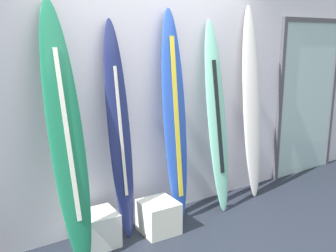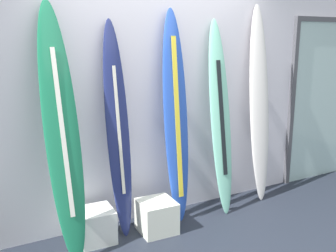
{
  "view_description": "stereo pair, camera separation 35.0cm",
  "coord_description": "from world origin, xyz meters",
  "px_view_note": "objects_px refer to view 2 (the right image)",
  "views": [
    {
      "loc": [
        -2.12,
        -2.13,
        1.89
      ],
      "look_at": [
        -0.04,
        0.95,
        1.04
      ],
      "focal_mm": 41.14,
      "sensor_mm": 36.0,
      "label": 1
    },
    {
      "loc": [
        -1.82,
        -2.31,
        1.89
      ],
      "look_at": [
        -0.04,
        0.95,
        1.04
      ],
      "focal_mm": 41.14,
      "sensor_mm": 36.0,
      "label": 2
    }
  ],
  "objects_px": {
    "surfboard_cobalt": "(176,118)",
    "surfboard_seafoam": "(220,120)",
    "surfboard_ivory": "(259,105)",
    "surfboard_navy": "(118,131)",
    "surfboard_emerald": "(62,133)",
    "display_block_left": "(96,225)",
    "glass_door": "(323,97)",
    "display_block_center": "(157,216)"
  },
  "relations": [
    {
      "from": "surfboard_cobalt",
      "to": "surfboard_seafoam",
      "type": "height_order",
      "value": "surfboard_cobalt"
    },
    {
      "from": "surfboard_cobalt",
      "to": "surfboard_ivory",
      "type": "relative_size",
      "value": 0.97
    },
    {
      "from": "surfboard_seafoam",
      "to": "surfboard_navy",
      "type": "bearing_deg",
      "value": 177.99
    },
    {
      "from": "surfboard_emerald",
      "to": "surfboard_cobalt",
      "type": "relative_size",
      "value": 1.02
    },
    {
      "from": "surfboard_emerald",
      "to": "surfboard_ivory",
      "type": "distance_m",
      "value": 2.3
    },
    {
      "from": "surfboard_ivory",
      "to": "display_block_left",
      "type": "bearing_deg",
      "value": -177.55
    },
    {
      "from": "display_block_left",
      "to": "glass_door",
      "type": "relative_size",
      "value": 0.16
    },
    {
      "from": "surfboard_navy",
      "to": "surfboard_ivory",
      "type": "bearing_deg",
      "value": 0.33
    },
    {
      "from": "surfboard_navy",
      "to": "surfboard_cobalt",
      "type": "distance_m",
      "value": 0.63
    },
    {
      "from": "surfboard_seafoam",
      "to": "surfboard_ivory",
      "type": "relative_size",
      "value": 0.93
    },
    {
      "from": "surfboard_ivory",
      "to": "display_block_center",
      "type": "xyz_separation_m",
      "value": [
        -1.43,
        -0.19,
        -0.97
      ]
    },
    {
      "from": "glass_door",
      "to": "display_block_center",
      "type": "bearing_deg",
      "value": -172.66
    },
    {
      "from": "display_block_center",
      "to": "glass_door",
      "type": "distance_m",
      "value": 2.87
    },
    {
      "from": "surfboard_navy",
      "to": "display_block_center",
      "type": "relative_size",
      "value": 5.75
    },
    {
      "from": "surfboard_seafoam",
      "to": "display_block_center",
      "type": "bearing_deg",
      "value": -170.72
    },
    {
      "from": "surfboard_navy",
      "to": "display_block_center",
      "type": "distance_m",
      "value": 0.95
    },
    {
      "from": "surfboard_emerald",
      "to": "display_block_center",
      "type": "relative_size",
      "value": 6.16
    },
    {
      "from": "surfboard_cobalt",
      "to": "surfboard_ivory",
      "type": "distance_m",
      "value": 1.12
    },
    {
      "from": "surfboard_cobalt",
      "to": "surfboard_seafoam",
      "type": "relative_size",
      "value": 1.04
    },
    {
      "from": "surfboard_seafoam",
      "to": "surfboard_cobalt",
      "type": "bearing_deg",
      "value": 175.62
    },
    {
      "from": "surfboard_emerald",
      "to": "surfboard_navy",
      "type": "bearing_deg",
      "value": 12.99
    },
    {
      "from": "surfboard_emerald",
      "to": "glass_door",
      "type": "height_order",
      "value": "surfboard_emerald"
    },
    {
      "from": "surfboard_cobalt",
      "to": "glass_door",
      "type": "xyz_separation_m",
      "value": [
        2.37,
        0.17,
        0.01
      ]
    },
    {
      "from": "display_block_center",
      "to": "surfboard_navy",
      "type": "bearing_deg",
      "value": 150.39
    },
    {
      "from": "surfboard_emerald",
      "to": "surfboard_seafoam",
      "type": "relative_size",
      "value": 1.06
    },
    {
      "from": "surfboard_seafoam",
      "to": "surfboard_emerald",
      "type": "bearing_deg",
      "value": -177.12
    },
    {
      "from": "surfboard_navy",
      "to": "display_block_left",
      "type": "height_order",
      "value": "surfboard_navy"
    },
    {
      "from": "surfboard_cobalt",
      "to": "display_block_center",
      "type": "height_order",
      "value": "surfboard_cobalt"
    },
    {
      "from": "surfboard_navy",
      "to": "surfboard_seafoam",
      "type": "xyz_separation_m",
      "value": [
        1.16,
        -0.04,
        -0.0
      ]
    },
    {
      "from": "display_block_center",
      "to": "surfboard_seafoam",
      "type": "bearing_deg",
      "value": 9.28
    },
    {
      "from": "surfboard_ivory",
      "to": "glass_door",
      "type": "relative_size",
      "value": 1.05
    },
    {
      "from": "surfboard_seafoam",
      "to": "surfboard_ivory",
      "type": "bearing_deg",
      "value": 4.99
    },
    {
      "from": "surfboard_ivory",
      "to": "display_block_left",
      "type": "distance_m",
      "value": 2.24
    },
    {
      "from": "surfboard_navy",
      "to": "glass_door",
      "type": "bearing_deg",
      "value": 3.18
    },
    {
      "from": "surfboard_seafoam",
      "to": "display_block_left",
      "type": "xyz_separation_m",
      "value": [
        -1.44,
        -0.04,
        -0.87
      ]
    },
    {
      "from": "display_block_center",
      "to": "glass_door",
      "type": "relative_size",
      "value": 0.17
    },
    {
      "from": "surfboard_seafoam",
      "to": "glass_door",
      "type": "xyz_separation_m",
      "value": [
        1.84,
        0.21,
        0.08
      ]
    },
    {
      "from": "surfboard_navy",
      "to": "glass_door",
      "type": "relative_size",
      "value": 0.96
    },
    {
      "from": "surfboard_ivory",
      "to": "glass_door",
      "type": "bearing_deg",
      "value": 7.11
    },
    {
      "from": "surfboard_emerald",
      "to": "surfboard_seafoam",
      "type": "height_order",
      "value": "surfboard_emerald"
    },
    {
      "from": "surfboard_navy",
      "to": "surfboard_seafoam",
      "type": "height_order",
      "value": "surfboard_seafoam"
    },
    {
      "from": "surfboard_cobalt",
      "to": "glass_door",
      "type": "relative_size",
      "value": 1.02
    }
  ]
}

